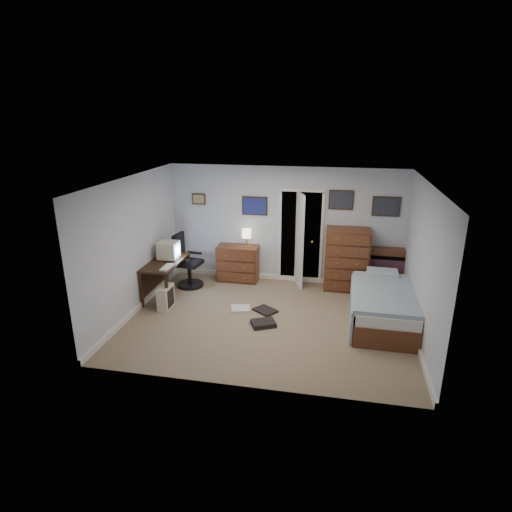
{
  "coord_description": "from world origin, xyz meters",
  "views": [
    {
      "loc": [
        1.13,
        -6.82,
        3.56
      ],
      "look_at": [
        -0.29,
        0.3,
        1.1
      ],
      "focal_mm": 30.0,
      "sensor_mm": 36.0,
      "label": 1
    }
  ],
  "objects": [
    {
      "name": "low_dresser",
      "position": [
        -0.99,
        1.77,
        0.4
      ],
      "size": [
        0.9,
        0.46,
        0.79
      ],
      "primitive_type": "cube",
      "rotation": [
        0.0,
        0.0,
        0.02
      ],
      "color": "brown",
      "rests_on": "floor"
    },
    {
      "name": "crt_monitor",
      "position": [
        -2.18,
        0.81,
        0.93
      ],
      "size": [
        0.39,
        0.36,
        0.36
      ],
      "rotation": [
        0.0,
        0.0,
        0.0
      ],
      "color": "beige",
      "rests_on": "computer_desk"
    },
    {
      "name": "tall_dresser",
      "position": [
        1.34,
        1.75,
        0.65
      ],
      "size": [
        0.9,
        0.54,
        1.31
      ],
      "primitive_type": "cube",
      "rotation": [
        0.0,
        0.0,
        0.02
      ],
      "color": "brown",
      "rests_on": "floor"
    },
    {
      "name": "pc_tower",
      "position": [
        -2.0,
        0.11,
        0.22
      ],
      "size": [
        0.21,
        0.42,
        0.45
      ],
      "rotation": [
        0.0,
        0.0,
        0.0
      ],
      "color": "beige",
      "rests_on": "floor"
    },
    {
      "name": "keyboard",
      "position": [
        -2.02,
        0.31,
        0.76
      ],
      "size": [
        0.15,
        0.4,
        0.02
      ],
      "primitive_type": "cube",
      "rotation": [
        0.0,
        0.0,
        0.0
      ],
      "color": "beige",
      "rests_on": "computer_desk"
    },
    {
      "name": "media_stack",
      "position": [
        -2.32,
        2.23,
        0.35
      ],
      "size": [
        0.14,
        0.14,
        0.7
      ],
      "primitive_type": "cube",
      "rotation": [
        0.0,
        0.0,
        0.0
      ],
      "color": "maroon",
      "rests_on": "floor"
    },
    {
      "name": "wall_posters",
      "position": [
        0.57,
        1.98,
        1.75
      ],
      "size": [
        4.38,
        0.04,
        0.6
      ],
      "color": "#331E11",
      "rests_on": "floor"
    },
    {
      "name": "bed",
      "position": [
        1.98,
        0.35,
        0.32
      ],
      "size": [
        1.15,
        2.09,
        0.68
      ],
      "rotation": [
        0.0,
        0.0,
        -0.02
      ],
      "color": "brown",
      "rests_on": "floor"
    },
    {
      "name": "table_lamp",
      "position": [
        -0.79,
        1.78,
        1.07
      ],
      "size": [
        0.2,
        0.2,
        0.39
      ],
      "rotation": [
        0.0,
        0.0,
        0.02
      ],
      "color": "gold",
      "rests_on": "low_dresser"
    },
    {
      "name": "computer_desk",
      "position": [
        -2.29,
        0.66,
        0.57
      ],
      "size": [
        0.6,
        1.29,
        0.74
      ],
      "rotation": [
        0.0,
        0.0,
        0.0
      ],
      "color": "black",
      "rests_on": "floor"
    },
    {
      "name": "floor",
      "position": [
        0.0,
        0.0,
        -0.01
      ],
      "size": [
        5.0,
        4.0,
        0.02
      ],
      "primitive_type": "cube",
      "color": "gray",
      "rests_on": "ground"
    },
    {
      "name": "office_chair",
      "position": [
        -1.98,
        1.25,
        0.44
      ],
      "size": [
        0.63,
        0.63,
        1.15
      ],
      "rotation": [
        0.0,
        0.0,
        -0.14
      ],
      "color": "black",
      "rests_on": "floor"
    },
    {
      "name": "doorway",
      "position": [
        0.35,
        2.27,
        1.0
      ],
      "size": [
        0.96,
        1.12,
        2.05
      ],
      "color": "black",
      "rests_on": "floor"
    },
    {
      "name": "headboard_bookcase",
      "position": [
        2.21,
        1.86,
        0.48
      ],
      "size": [
        1.01,
        0.27,
        0.9
      ],
      "rotation": [
        0.0,
        0.0,
        -0.01
      ],
      "color": "brown",
      "rests_on": "floor"
    },
    {
      "name": "floor_clutter",
      "position": [
        -0.21,
        0.05,
        0.03
      ],
      "size": [
        0.99,
        1.02,
        0.08
      ],
      "rotation": [
        0.0,
        0.0,
        0.43
      ],
      "color": "black",
      "rests_on": "floor"
    }
  ]
}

